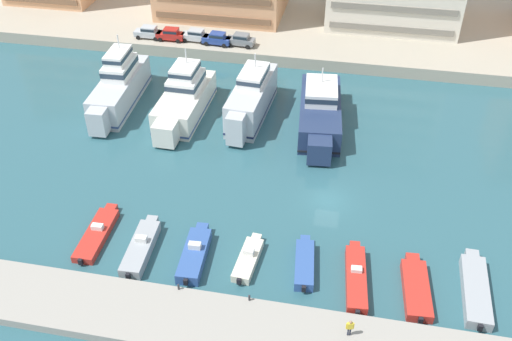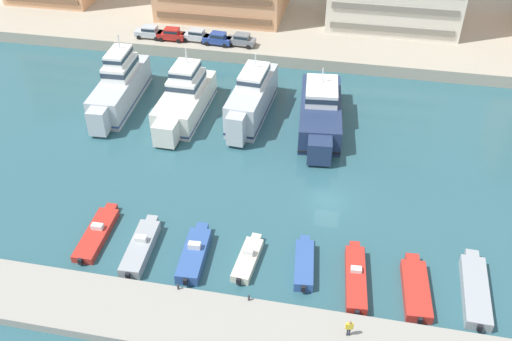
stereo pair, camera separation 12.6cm
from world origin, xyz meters
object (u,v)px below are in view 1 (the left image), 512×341
Objects in this scene: motorboat_red_far_left at (97,234)px; yacht_silver_mid_left at (251,99)px; motorboat_red_center_right at (356,278)px; motorboat_red_mid_right at (416,288)px; yacht_navy_center_left at (320,111)px; yacht_ivory_left at (184,99)px; motorboat_grey_right at (475,289)px; motorboat_cream_center_left at (248,259)px; car_grey_center at (241,39)px; car_silver_mid_left at (196,35)px; motorboat_grey_left at (141,247)px; motorboat_blue_mid_left at (195,254)px; yacht_silver_far_left at (119,86)px; car_blue_center_left at (217,38)px; car_silver_far_left at (149,32)px; pedestrian_near_edge at (350,327)px; car_red_left at (171,34)px; motorboat_blue_center at (304,264)px.

yacht_silver_mid_left is at bearing 67.29° from motorboat_red_far_left.
motorboat_red_mid_right is (5.07, -0.08, -0.10)m from motorboat_red_center_right.
yacht_silver_mid_left is 0.88× the size of yacht_navy_center_left.
motorboat_red_mid_right is (27.44, -23.72, -1.75)m from yacht_ivory_left.
motorboat_grey_right is at bearing -35.37° from yacht_ivory_left.
motorboat_cream_center_left is (4.65, -24.32, -1.98)m from yacht_silver_mid_left.
motorboat_red_far_left reaches higher than motorboat_red_mid_right.
yacht_ivory_left reaches higher than motorboat_red_far_left.
car_silver_mid_left is at bearing 178.24° from car_grey_center.
motorboat_grey_left is (2.93, -23.67, -1.65)m from yacht_ivory_left.
yacht_ivory_left is 2.08× the size of motorboat_blue_mid_left.
motorboat_grey_left is at bearing -178.61° from motorboat_grey_right.
motorboat_grey_right is (4.90, 0.77, 0.07)m from motorboat_red_mid_right.
motorboat_red_far_left is 0.92× the size of motorboat_grey_right.
car_silver_mid_left is at bearing 71.69° from yacht_silver_far_left.
car_silver_mid_left and car_blue_center_left have the same top height.
motorboat_grey_left is at bearing -101.83° from yacht_silver_mid_left.
motorboat_cream_center_left is at bearing -99.19° from yacht_navy_center_left.
motorboat_grey_right is 2.06× the size of car_grey_center.
car_silver_far_left is (-27.18, 16.21, 0.77)m from yacht_navy_center_left.
motorboat_grey_right is (19.54, 0.15, 0.08)m from motorboat_cream_center_left.
motorboat_cream_center_left is 46.38m from car_silver_far_left.
motorboat_red_far_left is at bearing 167.61° from motorboat_grey_left.
pedestrian_near_edge is at bearing -145.85° from motorboat_grey_right.
yacht_navy_center_left is at bearing -30.82° from car_silver_far_left.
motorboat_blue_mid_left is (16.75, -24.50, -1.91)m from yacht_silver_far_left.
motorboat_grey_left is 19.43m from motorboat_red_center_right.
yacht_silver_far_left is 2.20× the size of motorboat_blue_mid_left.
car_red_left and car_grey_center have the same top height.
motorboat_grey_left is 29.41m from motorboat_grey_right.
yacht_silver_mid_left is 1.94× the size of motorboat_grey_left.
motorboat_blue_mid_left is at bearing -69.55° from car_red_left.
motorboat_grey_left is (11.71, -24.59, -1.93)m from yacht_silver_far_left.
yacht_navy_center_left is 20.99m from car_grey_center.
motorboat_red_center_right is 44.87m from car_grey_center.
car_silver_far_left is at bearing 96.24° from yacht_silver_far_left.
motorboat_red_mid_right is at bearing -52.99° from car_silver_mid_left.
motorboat_red_center_right is at bearing 87.78° from pedestrian_near_edge.
motorboat_red_far_left is 29.29m from motorboat_red_mid_right.
motorboat_red_mid_right is (19.29, -24.94, -1.96)m from yacht_silver_mid_left.
yacht_ivory_left reaches higher than motorboat_grey_left.
motorboat_blue_center is 8.42m from pedestrian_near_edge.
motorboat_grey_right is 49.35m from car_grey_center.
yacht_silver_far_left is 3.93× the size of car_silver_far_left.
yacht_navy_center_left is 2.62× the size of motorboat_blue_center.
motorboat_blue_mid_left reaches higher than motorboat_cream_center_left.
motorboat_grey_right is 53.78m from car_silver_mid_left.
motorboat_grey_right is at bearing -30.14° from yacht_silver_far_left.
yacht_silver_far_left is 47.58m from motorboat_grey_right.
car_grey_center is at bearing 109.91° from motorboat_blue_center.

